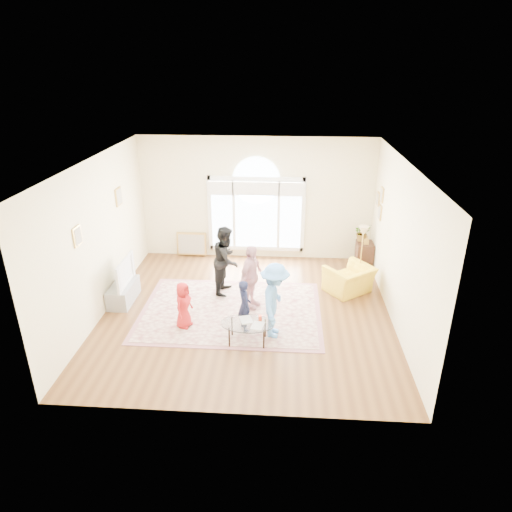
# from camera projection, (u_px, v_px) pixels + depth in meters

# --- Properties ---
(ground) EXTENTS (6.00, 6.00, 0.00)m
(ground) POSITION_uv_depth(u_px,v_px,m) (247.00, 312.00, 9.67)
(ground) COLOR #523218
(ground) RESTS_ON ground
(room_shell) EXTENTS (6.00, 6.00, 6.00)m
(room_shell) POSITION_uv_depth(u_px,v_px,m) (256.00, 202.00, 11.63)
(room_shell) COLOR beige
(room_shell) RESTS_ON ground
(area_rug) EXTENTS (3.60, 2.60, 0.02)m
(area_rug) POSITION_uv_depth(u_px,v_px,m) (231.00, 311.00, 9.70)
(area_rug) COLOR beige
(area_rug) RESTS_ON ground
(rug_border) EXTENTS (3.80, 2.80, 0.01)m
(rug_border) POSITION_uv_depth(u_px,v_px,m) (231.00, 311.00, 9.70)
(rug_border) COLOR #935C62
(rug_border) RESTS_ON ground
(tv_console) EXTENTS (0.45, 1.00, 0.42)m
(tv_console) POSITION_uv_depth(u_px,v_px,m) (123.00, 293.00, 10.03)
(tv_console) COLOR gray
(tv_console) RESTS_ON ground
(television) EXTENTS (0.17, 1.03, 0.59)m
(television) POSITION_uv_depth(u_px,v_px,m) (121.00, 272.00, 9.83)
(television) COLOR black
(television) RESTS_ON tv_console
(coffee_table) EXTENTS (1.02, 0.67, 0.54)m
(coffee_table) POSITION_uv_depth(u_px,v_px,m) (248.00, 324.00, 8.50)
(coffee_table) COLOR silver
(coffee_table) RESTS_ON ground
(armchair) EXTENTS (1.28, 1.26, 0.63)m
(armchair) POSITION_uv_depth(u_px,v_px,m) (349.00, 279.00, 10.39)
(armchair) COLOR yellow
(armchair) RESTS_ON ground
(side_cabinet) EXTENTS (0.40, 0.50, 0.70)m
(side_cabinet) POSITION_uv_depth(u_px,v_px,m) (364.00, 256.00, 11.55)
(side_cabinet) COLOR black
(side_cabinet) RESTS_ON ground
(floor_lamp) EXTENTS (0.32, 0.32, 1.51)m
(floor_lamp) POSITION_uv_depth(u_px,v_px,m) (363.00, 236.00, 10.23)
(floor_lamp) COLOR black
(floor_lamp) RESTS_ON ground
(plant_pedestal) EXTENTS (0.20, 0.20, 0.70)m
(plant_pedestal) POSITION_uv_depth(u_px,v_px,m) (360.00, 253.00, 11.68)
(plant_pedestal) COLOR white
(plant_pedestal) RESTS_ON ground
(potted_plant) EXTENTS (0.50, 0.47, 0.45)m
(potted_plant) POSITION_uv_depth(u_px,v_px,m) (362.00, 232.00, 11.45)
(potted_plant) COLOR #33722D
(potted_plant) RESTS_ON plant_pedestal
(leaning_picture) EXTENTS (0.80, 0.14, 0.62)m
(leaning_picture) POSITION_uv_depth(u_px,v_px,m) (192.00, 256.00, 12.43)
(leaning_picture) COLOR tan
(leaning_picture) RESTS_ON ground
(child_red) EXTENTS (0.44, 0.54, 0.96)m
(child_red) POSITION_uv_depth(u_px,v_px,m) (183.00, 305.00, 8.95)
(child_red) COLOR red
(child_red) RESTS_ON area_rug
(child_navy) EXTENTS (0.39, 0.46, 1.07)m
(child_navy) POSITION_uv_depth(u_px,v_px,m) (244.00, 306.00, 8.81)
(child_navy) COLOR #141832
(child_navy) RESTS_ON area_rug
(child_black) EXTENTS (0.70, 0.84, 1.57)m
(child_black) POSITION_uv_depth(u_px,v_px,m) (226.00, 260.00, 10.20)
(child_black) COLOR black
(child_black) RESTS_ON area_rug
(child_pink) EXTENTS (0.66, 0.89, 1.41)m
(child_pink) POSITION_uv_depth(u_px,v_px,m) (251.00, 277.00, 9.57)
(child_pink) COLOR #D3989F
(child_pink) RESTS_ON area_rug
(child_blue) EXTENTS (0.64, 1.01, 1.49)m
(child_blue) POSITION_uv_depth(u_px,v_px,m) (275.00, 301.00, 8.57)
(child_blue) COLOR #5899F0
(child_blue) RESTS_ON area_rug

